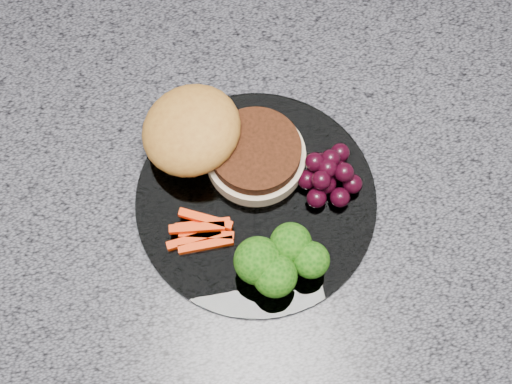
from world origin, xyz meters
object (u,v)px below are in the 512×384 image
Objects in this scene: island_cabinet at (247,281)px; plate at (256,200)px; grape_bunch at (329,175)px; burger at (214,141)px.

plate is at bearing -75.93° from island_cabinet.
plate is 0.08m from grape_bunch.
grape_bunch is at bearing -5.83° from burger.
island_cabinet is at bearing -29.29° from burger.
burger reaches higher than island_cabinet.
plate is 0.08m from burger.
plate is 3.59× the size of grape_bunch.
grape_bunch is (0.11, -0.06, -0.01)m from burger.
burger is (-0.02, 0.03, 0.50)m from island_cabinet.
grape_bunch is at bearing 4.48° from plate.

